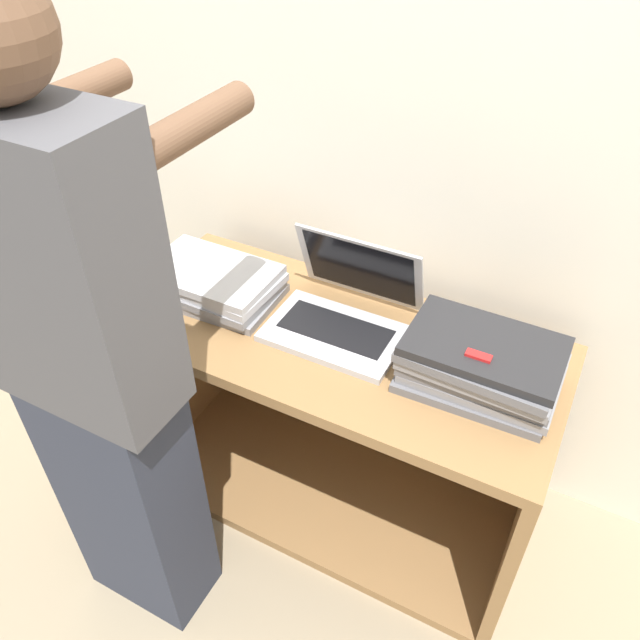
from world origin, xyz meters
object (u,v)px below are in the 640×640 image
at_px(laptop_open, 343,312).
at_px(laptop_stack_left, 214,283).
at_px(laptop_stack_right, 481,364).
at_px(person, 97,378).

height_order(laptop_open, laptop_stack_left, laptop_open).
relative_size(laptop_stack_left, laptop_stack_right, 1.00).
xyz_separation_m(laptop_open, person, (-0.33, -0.57, 0.09)).
relative_size(laptop_open, person, 0.22).
xyz_separation_m(laptop_stack_left, laptop_stack_right, (0.80, -0.00, 0.02)).
xyz_separation_m(laptop_stack_right, person, (-0.74, -0.52, 0.07)).
distance_m(laptop_stack_left, laptop_stack_right, 0.80).
bearing_deg(laptop_open, laptop_stack_right, -7.48).
xyz_separation_m(laptop_open, laptop_stack_left, (-0.40, -0.05, -0.00)).
bearing_deg(laptop_stack_right, person, -144.73).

